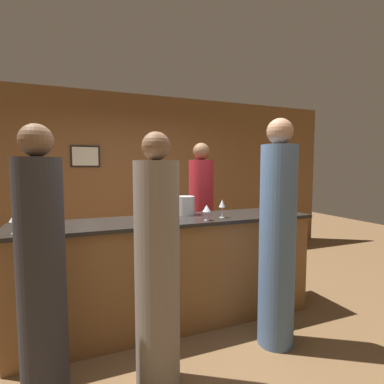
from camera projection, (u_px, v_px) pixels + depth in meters
name	position (u px, v px, depth m)	size (l,w,h in m)	color
ground_plane	(172.00, 322.00, 3.05)	(14.00, 14.00, 0.00)	brown
back_wall	(129.00, 178.00, 5.06)	(8.00, 0.08, 2.80)	brown
bar_counter	(172.00, 271.00, 3.01)	(2.96, 0.66, 1.07)	brown
bartender	(201.00, 220.00, 3.90)	(0.32, 0.32, 1.89)	maroon
guest_0	(157.00, 271.00, 2.10)	(0.32, 0.32, 1.82)	gray
guest_1	(42.00, 275.00, 1.95)	(0.30, 0.30, 1.85)	#2D2D33
guest_2	(277.00, 240.00, 2.61)	(0.31, 0.31, 1.99)	#4C6B93
wine_bottle_0	(168.00, 211.00, 2.81)	(0.07, 0.07, 0.26)	black
ice_bucket	(185.00, 205.00, 3.21)	(0.20, 0.20, 0.20)	silver
wine_glass_0	(154.00, 208.00, 2.88)	(0.07, 0.07, 0.15)	silver
wine_glass_1	(290.00, 201.00, 3.40)	(0.07, 0.07, 0.17)	silver
wine_glass_2	(222.00, 204.00, 3.01)	(0.06, 0.06, 0.18)	silver
wine_glass_3	(14.00, 219.00, 2.28)	(0.08, 0.08, 0.15)	silver
wine_glass_4	(207.00, 209.00, 2.86)	(0.08, 0.08, 0.15)	silver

